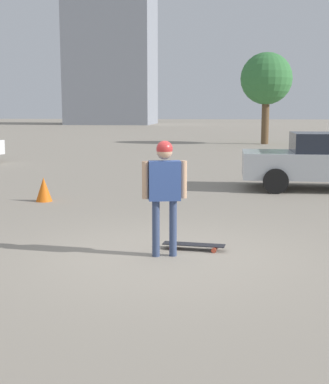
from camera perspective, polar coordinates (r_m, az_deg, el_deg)
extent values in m
plane|color=gray|center=(7.94, 0.00, -6.84)|extent=(220.00, 220.00, 0.00)
cylinder|color=#38476B|center=(7.83, -0.92, -3.92)|extent=(0.11, 0.11, 0.84)
cylinder|color=#38476B|center=(7.86, 0.92, -3.88)|extent=(0.11, 0.11, 0.84)
cube|color=#334C8C|center=(7.72, 0.00, 1.21)|extent=(0.29, 0.49, 0.57)
cylinder|color=tan|center=(7.69, -2.06, 1.29)|extent=(0.10, 0.10, 0.55)
cylinder|color=tan|center=(7.75, 2.05, 1.35)|extent=(0.10, 0.10, 0.55)
sphere|color=tan|center=(7.67, 0.00, 4.32)|extent=(0.23, 0.23, 0.23)
sphere|color=red|center=(7.67, 0.00, 4.62)|extent=(0.24, 0.24, 0.24)
cube|color=#232328|center=(8.28, 3.15, -5.61)|extent=(0.31, 0.97, 0.01)
cylinder|color=#D14C33|center=(8.24, 0.76, -5.99)|extent=(0.04, 0.08, 0.08)
cylinder|color=#D14C33|center=(8.46, 1.10, -5.59)|extent=(0.04, 0.08, 0.08)
cylinder|color=#D14C33|center=(8.13, 5.28, -6.23)|extent=(0.04, 0.08, 0.08)
cylinder|color=#D14C33|center=(8.35, 5.49, -5.81)|extent=(0.04, 0.08, 0.08)
cube|color=#ADB2B7|center=(15.01, 16.70, 2.80)|extent=(1.94, 4.39, 0.68)
cylinder|color=black|center=(13.96, 11.78, 1.15)|extent=(0.21, 0.65, 0.65)
cylinder|color=black|center=(15.82, 11.25, 2.05)|extent=(0.21, 0.65, 0.65)
cylinder|color=brown|center=(33.91, 10.69, 7.50)|extent=(0.46, 0.46, 2.90)
sphere|color=#387A3D|center=(33.95, 10.82, 11.81)|extent=(3.16, 3.16, 3.16)
cone|color=orange|center=(12.85, -12.75, 0.28)|extent=(0.38, 0.38, 0.57)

